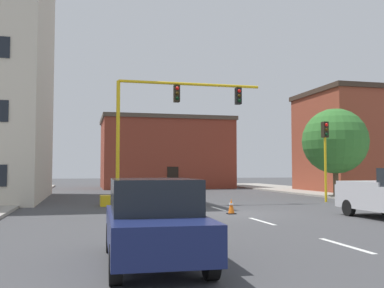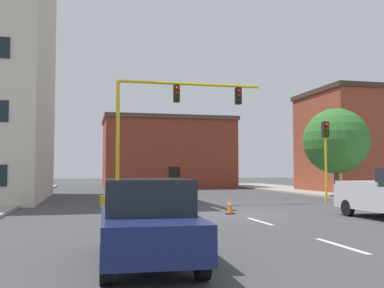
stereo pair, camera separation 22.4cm
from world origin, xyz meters
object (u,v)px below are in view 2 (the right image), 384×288
object	(u,v)px
sedan_navy_near_left	(147,220)
traffic_cone_roadside_a	(197,224)
traffic_signal_gantry	(139,164)
traffic_cone_roadside_b	(230,206)
traffic_light_pole_right	(326,143)
tree_right_mid	(336,141)

from	to	relation	value
sedan_navy_near_left	traffic_cone_roadside_a	bearing A→B (deg)	61.29
traffic_signal_gantry	traffic_cone_roadside_b	distance (m)	6.88
traffic_light_pole_right	sedan_navy_near_left	bearing A→B (deg)	-130.39
sedan_navy_near_left	traffic_cone_roadside_a	distance (m)	4.08
tree_right_mid	traffic_cone_roadside_a	xyz separation A→B (m)	(-13.43, -14.68, -3.55)
traffic_signal_gantry	traffic_light_pole_right	bearing A→B (deg)	-1.10
traffic_cone_roadside_a	traffic_cone_roadside_b	size ratio (longest dim) A/B	0.99
traffic_signal_gantry	traffic_cone_roadside_a	bearing A→B (deg)	-87.92
traffic_cone_roadside_b	sedan_navy_near_left	bearing A→B (deg)	-117.37
traffic_signal_gantry	sedan_navy_near_left	world-z (taller)	traffic_signal_gantry
sedan_navy_near_left	traffic_signal_gantry	bearing A→B (deg)	84.25
traffic_light_pole_right	traffic_cone_roadside_a	world-z (taller)	traffic_light_pole_right
traffic_light_pole_right	sedan_navy_near_left	size ratio (longest dim) A/B	1.05
traffic_light_pole_right	traffic_cone_roadside_b	xyz separation A→B (m)	(-7.80, -5.49, -3.20)
traffic_signal_gantry	traffic_cone_roadside_a	world-z (taller)	traffic_signal_gantry
tree_right_mid	traffic_cone_roadside_a	world-z (taller)	tree_right_mid
sedan_navy_near_left	traffic_cone_roadside_b	size ratio (longest dim) A/B	6.74
traffic_light_pole_right	tree_right_mid	size ratio (longest dim) A/B	0.78
traffic_cone_roadside_a	traffic_signal_gantry	bearing A→B (deg)	92.08
traffic_signal_gantry	traffic_cone_roadside_a	distance (m)	11.72
traffic_light_pole_right	traffic_signal_gantry	bearing A→B (deg)	178.90
traffic_light_pole_right	traffic_cone_roadside_a	distance (m)	15.94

